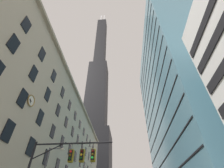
% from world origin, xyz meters
% --- Properties ---
extents(station_building, '(18.26, 64.93, 27.17)m').
position_xyz_m(station_building, '(-19.79, 26.46, 13.57)').
color(station_building, '#B2A88E').
rests_on(station_building, ground).
extents(dark_skyscraper, '(23.68, 23.68, 216.46)m').
position_xyz_m(dark_skyscraper, '(-20.07, 94.01, 65.59)').
color(dark_skyscraper, black).
rests_on(dark_skyscraper, ground).
extents(glass_office_midrise, '(16.71, 45.02, 57.46)m').
position_xyz_m(glass_office_midrise, '(19.30, 30.63, 28.73)').
color(glass_office_midrise, teal).
rests_on(glass_office_midrise, ground).
extents(traffic_signal_mast, '(7.43, 0.63, 6.55)m').
position_xyz_m(traffic_signal_mast, '(-3.83, 2.44, 4.89)').
color(traffic_signal_mast, black).
rests_on(traffic_signal_mast, sidewalk_left).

